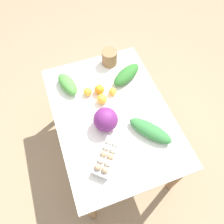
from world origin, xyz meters
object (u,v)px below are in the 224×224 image
cabbage_purple (106,120)px  egg_carton (107,157)px  greens_bunch_kale (127,75)px  orange_1 (88,92)px  orange_2 (99,90)px  orange_0 (102,99)px  orange_3 (113,91)px  paper_bag (109,57)px  greens_bunch_beet_tops (150,131)px  greens_bunch_dandelion (68,84)px

cabbage_purple → egg_carton: bearing=-16.7°
cabbage_purple → greens_bunch_kale: bearing=140.0°
orange_1 → orange_2: orange_2 is taller
egg_carton → orange_0: (-0.47, 0.12, -0.00)m
orange_1 → cabbage_purple: bearing=7.7°
egg_carton → orange_2: 0.58m
egg_carton → orange_2: bearing=-151.2°
orange_2 → cabbage_purple: bearing=-9.1°
orange_0 → orange_3: size_ratio=1.27×
paper_bag → orange_3: bearing=-15.3°
orange_2 → paper_bag: bearing=146.6°
cabbage_purple → orange_0: size_ratio=2.23×
orange_0 → orange_2: same height
paper_bag → greens_bunch_beet_tops: size_ratio=0.41×
egg_carton → cabbage_purple: bearing=-155.3°
egg_carton → paper_bag: size_ratio=2.10×
paper_bag → orange_1: 0.40m
egg_carton → orange_0: bearing=-152.7°
egg_carton → orange_1: bearing=-141.7°
paper_bag → greens_bunch_kale: size_ratio=0.46×
egg_carton → greens_bunch_kale: 0.74m
greens_bunch_dandelion → orange_3: size_ratio=3.92×
orange_0 → greens_bunch_kale: bearing=120.8°
greens_bunch_dandelion → paper_bag: bearing=109.7°
greens_bunch_dandelion → orange_2: size_ratio=3.07×
greens_bunch_dandelion → greens_bunch_kale: 0.50m
greens_bunch_beet_tops → orange_2: greens_bunch_beet_tops is taller
orange_0 → orange_2: size_ratio=1.00×
greens_bunch_dandelion → orange_3: bearing=60.6°
egg_carton → orange_3: bearing=-162.2°
orange_3 → greens_bunch_kale: bearing=124.5°
paper_bag → orange_2: bearing=-33.4°
orange_1 → egg_carton: bearing=-3.0°
egg_carton → orange_2: (-0.56, 0.13, -0.00)m
paper_bag → orange_0: size_ratio=1.69×
orange_0 → orange_3: orange_0 is taller
cabbage_purple → greens_bunch_beet_tops: size_ratio=0.54×
orange_3 → cabbage_purple: bearing=-29.5°
greens_bunch_beet_tops → orange_2: (-0.48, -0.23, -0.00)m
orange_1 → greens_bunch_dandelion: bearing=-131.2°
orange_1 → orange_3: bearing=71.1°
egg_carton → greens_bunch_dandelion: 0.71m
greens_bunch_dandelion → orange_1: greens_bunch_dandelion is taller
cabbage_purple → orange_0: (-0.21, 0.04, -0.05)m
paper_bag → orange_2: 0.35m
greens_bunch_dandelion → orange_2: bearing=59.1°
paper_bag → greens_bunch_dandelion: (0.15, -0.42, -0.02)m
paper_bag → orange_3: 0.35m
greens_bunch_beet_tops → orange_0: size_ratio=4.15×
greens_bunch_dandelion → orange_1: bearing=48.8°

